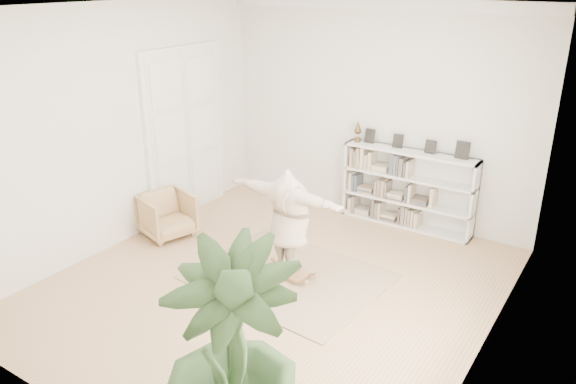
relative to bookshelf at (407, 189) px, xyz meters
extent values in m
plane|color=#A67755|center=(-0.74, -2.82, -0.64)|extent=(6.00, 6.00, 0.00)
plane|color=silver|center=(-0.74, 0.18, 1.16)|extent=(5.50, 0.00, 5.50)
plane|color=silver|center=(-0.74, -5.82, 1.16)|extent=(5.50, 0.00, 5.50)
plane|color=silver|center=(-3.49, -2.82, 1.16)|extent=(0.00, 6.00, 6.00)
plane|color=silver|center=(2.01, -2.82, 1.16)|extent=(0.00, 6.00, 6.00)
plane|color=white|center=(-0.74, -2.82, 2.96)|extent=(6.00, 6.00, 0.00)
cube|color=white|center=(-0.74, 0.12, 2.87)|extent=(5.50, 0.12, 0.18)
cube|color=white|center=(-3.45, -1.52, 0.76)|extent=(0.08, 1.78, 2.92)
cube|color=silver|center=(-3.43, -1.92, 0.76)|extent=(0.06, 0.78, 2.80)
cube|color=silver|center=(-3.43, -1.12, 0.76)|extent=(0.06, 0.78, 2.80)
cube|color=silver|center=(-1.07, -0.01, 0.01)|extent=(0.04, 0.35, 1.30)
cube|color=silver|center=(1.09, -0.01, 0.01)|extent=(0.04, 0.35, 1.30)
cube|color=silver|center=(0.01, 0.14, 0.01)|extent=(2.20, 0.04, 1.30)
cube|color=silver|center=(0.01, -0.01, -0.62)|extent=(2.20, 0.35, 0.04)
cube|color=silver|center=(0.01, -0.01, -0.21)|extent=(2.20, 0.35, 0.04)
cube|color=silver|center=(0.01, -0.01, 0.22)|extent=(2.20, 0.35, 0.04)
cube|color=silver|center=(0.01, -0.01, 0.64)|extent=(2.20, 0.35, 0.04)
cube|color=black|center=(-0.74, 0.04, 0.78)|extent=(0.18, 0.07, 0.24)
cube|color=black|center=(-0.24, 0.04, 0.78)|extent=(0.18, 0.07, 0.24)
cube|color=black|center=(0.31, 0.04, 0.78)|extent=(0.18, 0.07, 0.24)
cube|color=black|center=(0.81, 0.04, 0.78)|extent=(0.18, 0.07, 0.24)
imported|color=tan|center=(-3.04, -2.46, -0.29)|extent=(0.95, 0.94, 0.70)
cube|color=tan|center=(-0.68, -2.53, -0.63)|extent=(2.64, 2.18, 0.02)
cube|color=brown|center=(-0.68, -2.53, -0.56)|extent=(0.56, 0.36, 0.03)
cube|color=brown|center=(-0.68, -2.53, -0.59)|extent=(0.37, 0.08, 0.04)
cube|color=brown|center=(-0.68, -2.53, -0.59)|extent=(0.37, 0.08, 0.04)
cube|color=brown|center=(-0.68, -2.53, -0.56)|extent=(0.21, 0.07, 0.11)
cube|color=brown|center=(-0.68, -2.53, -0.56)|extent=(0.21, 0.07, 0.11)
imported|color=tan|center=(-0.68, -2.53, 0.25)|extent=(1.88, 0.64, 1.51)
imported|color=#2D4924|center=(0.61, -5.35, 0.38)|extent=(1.39, 1.39, 2.02)
camera|label=1|loc=(3.06, -8.25, 3.33)|focal=35.00mm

